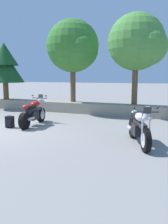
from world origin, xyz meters
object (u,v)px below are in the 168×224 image
object	(u,v)px
motorcycle_white_centre	(139,128)
leafy_tree_mid_right	(139,43)
leafy_tree_mid_left	(74,47)
motorcycle_red_near_left	(34,113)
rider_backpack	(10,121)
pine_tree_far_left	(5,64)

from	to	relation	value
motorcycle_white_centre	leafy_tree_mid_right	distance (m)	5.83
leafy_tree_mid_left	motorcycle_red_near_left	bearing A→B (deg)	-90.91
rider_backpack	leafy_tree_mid_left	bearing A→B (deg)	81.96
motorcycle_white_centre	leafy_tree_mid_left	xyz separation A→B (m)	(-4.26, 4.88, 2.97)
pine_tree_far_left	motorcycle_white_centre	bearing A→B (deg)	-28.12
motorcycle_white_centre	leafy_tree_mid_left	bearing A→B (deg)	131.15
motorcycle_red_near_left	leafy_tree_mid_right	bearing A→B (deg)	48.41
motorcycle_red_near_left	leafy_tree_mid_left	distance (m)	4.82
motorcycle_white_centre	rider_backpack	world-z (taller)	motorcycle_white_centre
motorcycle_red_near_left	rider_backpack	size ratio (longest dim) A/B	4.39
rider_backpack	leafy_tree_mid_left	size ratio (longest dim) A/B	0.11
motorcycle_red_near_left	motorcycle_white_centre	xyz separation A→B (m)	(4.32, -1.08, 0.00)
leafy_tree_mid_left	pine_tree_far_left	bearing A→B (deg)	-177.44
motorcycle_red_near_left	pine_tree_far_left	world-z (taller)	pine_tree_far_left
motorcycle_red_near_left	rider_backpack	xyz separation A→B (m)	(-0.58, -0.74, -0.24)
pine_tree_far_left	leafy_tree_mid_left	xyz separation A→B (m)	(4.49, 0.20, 0.78)
rider_backpack	pine_tree_far_left	world-z (taller)	pine_tree_far_left
motorcycle_red_near_left	leafy_tree_mid_left	xyz separation A→B (m)	(0.06, 3.80, 2.97)
rider_backpack	leafy_tree_mid_left	distance (m)	5.60
motorcycle_red_near_left	motorcycle_white_centre	size ratio (longest dim) A/B	1.05
leafy_tree_mid_right	leafy_tree_mid_left	bearing A→B (deg)	-179.42
pine_tree_far_left	leafy_tree_mid_left	distance (m)	4.56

